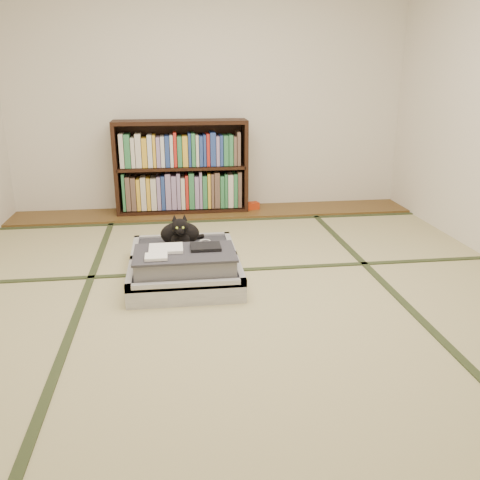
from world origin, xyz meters
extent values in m
plane|color=tan|center=(0.00, 0.00, 0.00)|extent=(4.50, 4.50, 0.00)
cube|color=brown|center=(0.00, 2.00, 0.01)|extent=(4.00, 0.50, 0.02)
cube|color=#B8300E|center=(0.39, 2.03, 0.06)|extent=(0.17, 0.13, 0.07)
plane|color=silver|center=(0.00, 2.25, 1.20)|extent=(4.00, 0.00, 4.00)
plane|color=silver|center=(0.00, -2.25, 1.20)|extent=(4.00, 0.00, 4.00)
cube|color=#2D381E|center=(-1.00, 0.00, 0.00)|extent=(0.05, 4.50, 0.01)
cube|color=#2D381E|center=(1.00, 0.00, 0.00)|extent=(0.05, 4.50, 0.01)
cube|color=#2D381E|center=(0.00, 0.40, 0.00)|extent=(4.00, 0.05, 0.01)
cube|color=#2D381E|center=(0.00, 1.70, 0.00)|extent=(4.00, 0.05, 0.01)
cube|color=black|center=(-0.95, 2.07, 0.47)|extent=(0.04, 0.30, 0.84)
cube|color=black|center=(0.33, 2.07, 0.47)|extent=(0.04, 0.30, 0.84)
cube|color=black|center=(-0.31, 2.07, 0.03)|extent=(1.31, 0.30, 0.04)
cube|color=black|center=(-0.31, 2.07, 0.91)|extent=(1.31, 0.30, 0.04)
cube|color=black|center=(-0.31, 2.07, 0.47)|extent=(1.26, 0.30, 0.03)
cube|color=black|center=(-0.31, 2.21, 0.47)|extent=(1.31, 0.02, 0.84)
cube|color=gray|center=(-0.31, 2.05, 0.25)|extent=(1.18, 0.21, 0.36)
cube|color=gray|center=(-0.31, 2.05, 0.66)|extent=(1.18, 0.21, 0.32)
cube|color=silver|center=(-0.35, 0.09, 0.06)|extent=(0.74, 0.50, 0.13)
cube|color=#2B2B33|center=(-0.35, 0.09, 0.10)|extent=(0.67, 0.42, 0.10)
cube|color=silver|center=(-0.35, -0.13, 0.13)|extent=(0.74, 0.04, 0.05)
cube|color=silver|center=(-0.35, 0.32, 0.13)|extent=(0.74, 0.04, 0.05)
cube|color=silver|center=(-0.70, 0.09, 0.13)|extent=(0.04, 0.50, 0.05)
cube|color=silver|center=(0.01, 0.09, 0.13)|extent=(0.04, 0.50, 0.05)
cube|color=silver|center=(-0.35, 0.59, 0.06)|extent=(0.74, 0.50, 0.13)
cube|color=#2B2B33|center=(-0.35, 0.59, 0.10)|extent=(0.67, 0.42, 0.10)
cube|color=silver|center=(-0.35, 0.36, 0.13)|extent=(0.74, 0.04, 0.05)
cube|color=silver|center=(-0.35, 0.82, 0.13)|extent=(0.74, 0.04, 0.05)
cube|color=silver|center=(-0.70, 0.59, 0.13)|extent=(0.04, 0.50, 0.05)
cube|color=silver|center=(0.01, 0.59, 0.13)|extent=(0.04, 0.50, 0.05)
cylinder|color=black|center=(-0.35, 0.34, 0.14)|extent=(0.67, 0.02, 0.02)
cube|color=gray|center=(-0.35, 0.09, 0.19)|extent=(0.64, 0.39, 0.13)
cube|color=#34343B|center=(-0.35, 0.09, 0.26)|extent=(0.66, 0.41, 0.01)
cube|color=white|center=(-0.46, 0.14, 0.28)|extent=(0.22, 0.18, 0.02)
cube|color=black|center=(-0.21, 0.14, 0.28)|extent=(0.20, 0.16, 0.02)
cube|color=white|center=(-0.52, -0.01, 0.28)|extent=(0.14, 0.12, 0.02)
cube|color=white|center=(-0.56, -0.14, 0.07)|extent=(0.06, 0.01, 0.04)
cube|color=white|center=(-0.44, -0.14, 0.06)|extent=(0.05, 0.01, 0.03)
cube|color=orange|center=(-0.10, -0.14, 0.07)|extent=(0.05, 0.01, 0.03)
cube|color=#197F33|center=(-0.17, -0.14, 0.09)|extent=(0.04, 0.01, 0.03)
ellipsoid|color=black|center=(-0.37, 0.61, 0.23)|extent=(0.29, 0.19, 0.18)
ellipsoid|color=black|center=(-0.37, 0.53, 0.21)|extent=(0.14, 0.10, 0.10)
ellipsoid|color=black|center=(-0.37, 0.50, 0.32)|extent=(0.12, 0.11, 0.12)
sphere|color=black|center=(-0.37, 0.45, 0.30)|extent=(0.06, 0.06, 0.06)
cone|color=black|center=(-0.40, 0.52, 0.38)|extent=(0.04, 0.05, 0.06)
cone|color=black|center=(-0.33, 0.52, 0.38)|extent=(0.04, 0.05, 0.06)
sphere|color=#A5BF33|center=(-0.39, 0.45, 0.33)|extent=(0.02, 0.02, 0.02)
sphere|color=#A5BF33|center=(-0.34, 0.45, 0.33)|extent=(0.02, 0.02, 0.02)
cylinder|color=black|center=(-0.27, 0.70, 0.17)|extent=(0.18, 0.10, 0.03)
torus|color=white|center=(-0.19, 0.62, 0.15)|extent=(0.10, 0.10, 0.01)
torus|color=white|center=(-0.18, 0.62, 0.16)|extent=(0.09, 0.09, 0.01)
camera|label=1|loc=(-0.40, -3.01, 1.38)|focal=38.00mm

